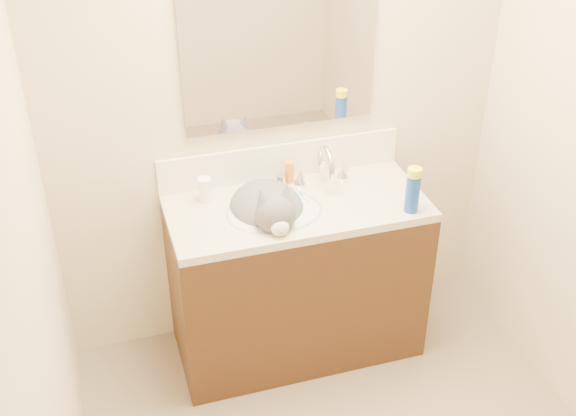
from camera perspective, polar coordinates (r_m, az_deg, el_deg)
room_shell at (r=2.23m, az=8.46°, el=1.30°), size 2.24×2.54×2.52m
vanity_cabinet at (r=3.59m, az=0.69°, el=-5.80°), size 1.20×0.55×0.82m
counter_slab at (r=3.34m, az=0.73°, el=0.02°), size 1.20×0.55×0.04m
basin at (r=3.31m, az=-1.09°, el=-1.30°), size 0.45×0.36×0.14m
faucet at (r=3.45m, az=2.91°, el=3.14°), size 0.28×0.20×0.21m
cat at (r=3.30m, az=-1.53°, el=-0.27°), size 0.40×0.49×0.36m
backsplash at (r=3.50m, az=-0.56°, el=3.74°), size 1.20×0.02×0.18m
mirror at (r=3.26m, az=-0.61°, el=12.90°), size 0.90×0.02×0.80m
pill_bottle at (r=3.35m, az=-6.58°, el=1.47°), size 0.08×0.08×0.12m
pill_label at (r=3.36m, az=-6.57°, el=1.28°), size 0.08×0.08×0.04m
silver_jar at (r=3.46m, az=-0.55°, el=2.21°), size 0.06×0.06×0.06m
amber_bottle at (r=3.47m, az=0.11°, el=2.88°), size 0.05×0.05×0.11m
toothbrush at (r=3.40m, az=1.17°, el=1.12°), size 0.03×0.12×0.01m
toothbrush_head at (r=3.39m, az=1.17°, el=1.16°), size 0.02×0.03×0.01m
spray_can at (r=3.28m, az=9.79°, el=1.09°), size 0.08×0.08×0.18m
spray_cap at (r=3.23m, az=9.97°, el=2.79°), size 0.08×0.08×0.04m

